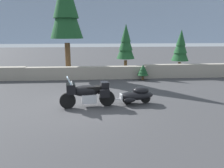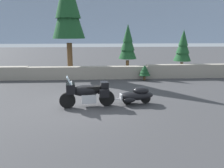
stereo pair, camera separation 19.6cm
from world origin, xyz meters
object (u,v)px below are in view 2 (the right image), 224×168
pine_tree_secondary (183,47)px  touring_motorcycle (87,93)px  pine_tree_tall (67,1)px  pine_tree_far_right (128,43)px  car_shaped_trailer (137,95)px

pine_tree_secondary → touring_motorcycle: bearing=-134.1°
pine_tree_tall → pine_tree_far_right: (4.17, 0.26, -2.82)m
car_shaped_trailer → pine_tree_far_right: (0.48, 6.98, 1.90)m
pine_tree_tall → pine_tree_far_right: bearing=3.5°
pine_tree_tall → touring_motorcycle: bearing=-77.6°
car_shaped_trailer → pine_tree_secondary: pine_tree_secondary is taller
pine_tree_secondary → pine_tree_far_right: (-3.93, 0.48, 0.25)m
pine_tree_secondary → pine_tree_far_right: size_ratio=0.89×
pine_tree_tall → pine_tree_secondary: bearing=-1.6°
pine_tree_secondary → pine_tree_far_right: bearing=173.0°
pine_tree_secondary → pine_tree_tall: bearing=178.4°
touring_motorcycle → car_shaped_trailer: size_ratio=1.04×
pine_tree_far_right → pine_tree_tall: bearing=-176.5°
pine_tree_secondary → car_shaped_trailer: bearing=-124.2°
touring_motorcycle → pine_tree_tall: pine_tree_tall is taller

